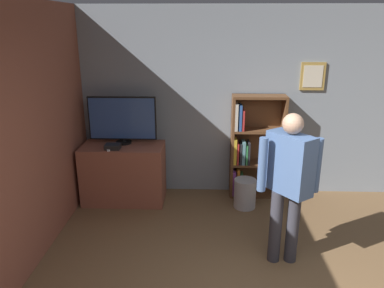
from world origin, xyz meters
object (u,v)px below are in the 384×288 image
Objects in this scene: bookshelf at (251,149)px; television at (122,120)px; game_console at (113,147)px; waste_bin at (245,193)px; person at (288,177)px.

television is at bearing -175.65° from bookshelf.
television is 4.64× the size of game_console.
television is 0.41m from game_console.
game_console is 0.50× the size of waste_bin.
person is (2.09, -1.24, 0.11)m from game_console.
bookshelf reaches higher than waste_bin.
bookshelf is 0.66m from waste_bin.
game_console is 0.14× the size of bookshelf.
game_console is 2.43m from person.
television is 2.49m from person.
person reaches higher than game_console.
person reaches higher than television.
bookshelf reaches higher than television.
bookshelf is 1.65m from person.
person reaches higher than bookshelf.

